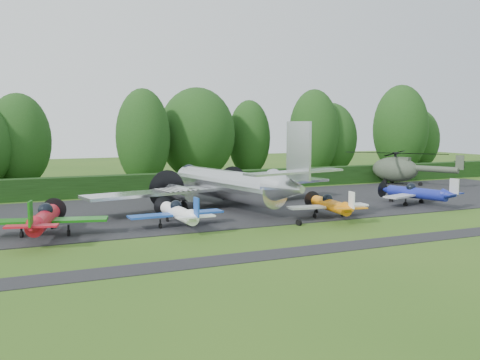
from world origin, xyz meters
name	(u,v)px	position (x,y,z in m)	size (l,w,h in m)	color
ground	(299,227)	(0.00, 0.00, 0.00)	(160.00, 160.00, 0.00)	#2E5618
apron	(239,206)	(0.00, 10.00, 0.00)	(70.00, 18.00, 0.01)	black
taxiway_verge	(352,246)	(0.00, -6.00, 0.00)	(70.00, 2.00, 0.00)	black
hedgerow	(196,191)	(0.00, 21.00, 0.00)	(90.00, 1.60, 2.00)	black
transport_plane	(228,184)	(-1.47, 8.87, 2.06)	(23.07, 17.69, 7.39)	silver
light_plane_red	(44,219)	(-15.98, 3.32, 1.19)	(7.47, 7.85, 2.87)	#B21020
light_plane_white	(179,213)	(-7.48, 3.10, 1.04)	(6.52, 6.86, 2.51)	white
light_plane_orange	(330,205)	(3.87, 2.09, 1.00)	(6.25, 6.57, 2.40)	orange
light_plane_blue	(417,193)	(14.12, 4.39, 1.08)	(6.77, 7.12, 2.60)	navy
helicopter	(396,167)	(23.09, 17.82, 1.98)	(11.47, 13.43, 3.69)	#3A4434
sign_board	(408,171)	(27.12, 20.25, 1.18)	(3.11, 0.12, 1.75)	#3F3326
tree_1	(249,138)	(12.04, 34.07, 5.03)	(5.68, 5.68, 10.09)	black
tree_3	(330,139)	(23.07, 31.34, 4.89)	(7.30, 7.30, 9.80)	black
tree_4	(400,129)	(33.81, 29.73, 6.21)	(7.74, 7.74, 12.43)	black
tree_5	(314,133)	(19.56, 29.93, 5.72)	(6.57, 6.57, 11.46)	black
tree_6	(143,137)	(-3.57, 28.86, 5.45)	(6.11, 6.11, 10.93)	black
tree_7	(419,139)	(40.21, 33.00, 4.52)	(6.16, 6.16, 9.07)	black
tree_8	(19,141)	(-16.51, 32.13, 5.13)	(6.86, 6.86, 10.29)	black
tree_9	(197,134)	(3.93, 31.91, 5.70)	(9.47, 9.47, 11.41)	black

